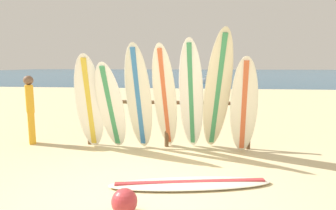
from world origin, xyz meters
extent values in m
plane|color=beige|center=(0.00, 0.00, 0.00)|extent=(120.00, 120.00, 0.00)
cube|color=navy|center=(0.00, 58.00, 0.00)|extent=(120.00, 80.00, 0.01)
cylinder|color=brown|center=(-1.74, 2.61, 0.57)|extent=(0.09, 0.09, 1.14)
cylinder|color=brown|center=(0.03, 2.61, 0.57)|extent=(0.09, 0.09, 1.14)
cylinder|color=brown|center=(1.80, 2.61, 0.57)|extent=(0.09, 0.09, 1.14)
cylinder|color=brown|center=(0.03, 2.61, 0.99)|extent=(3.65, 0.08, 0.08)
ellipsoid|color=white|center=(-1.55, 2.18, 1.02)|extent=(0.64, 0.71, 2.04)
cube|color=gold|center=(-1.55, 2.18, 1.02)|extent=(0.16, 0.63, 1.88)
ellipsoid|color=white|center=(-1.08, 2.16, 0.94)|extent=(0.64, 0.87, 1.88)
cube|color=#388C59|center=(-1.08, 2.16, 0.94)|extent=(0.18, 0.78, 1.74)
ellipsoid|color=silver|center=(-0.51, 2.24, 1.12)|extent=(0.64, 0.75, 2.25)
cube|color=#3372B2|center=(-0.51, 2.24, 1.12)|extent=(0.19, 0.65, 2.07)
ellipsoid|color=white|center=(0.04, 2.22, 1.11)|extent=(0.56, 1.16, 2.22)
cube|color=#CC5933|center=(0.04, 2.22, 1.11)|extent=(0.17, 1.06, 2.05)
ellipsoid|color=white|center=(0.57, 2.31, 1.16)|extent=(0.59, 0.97, 2.33)
cube|color=#388C59|center=(0.57, 2.31, 1.16)|extent=(0.18, 0.87, 2.15)
ellipsoid|color=beige|center=(1.10, 2.24, 1.25)|extent=(0.70, 1.22, 2.49)
cube|color=#388C59|center=(1.10, 2.24, 1.25)|extent=(0.26, 1.08, 2.30)
ellipsoid|color=white|center=(1.61, 2.16, 0.99)|extent=(0.58, 0.69, 1.98)
cube|color=#CC5933|center=(1.61, 2.16, 0.99)|extent=(0.15, 0.61, 1.83)
ellipsoid|color=silver|center=(0.63, 0.59, 0.04)|extent=(2.51, 0.93, 0.07)
cube|color=#B73338|center=(0.63, 0.59, 0.04)|extent=(2.25, 0.48, 0.08)
cube|color=gold|center=(-3.07, 2.50, 0.37)|extent=(0.23, 0.25, 0.73)
cube|color=gold|center=(-3.07, 2.50, 1.04)|extent=(0.28, 0.30, 0.62)
sphere|color=brown|center=(-3.07, 2.50, 1.46)|extent=(0.21, 0.21, 0.21)
cube|color=silver|center=(1.75, 25.16, 0.18)|extent=(2.52, 0.98, 0.35)
cube|color=silver|center=(1.75, 25.16, 0.54)|extent=(0.93, 0.60, 0.36)
sphere|color=#B73338|center=(-0.15, -0.32, 0.16)|extent=(0.32, 0.32, 0.32)
camera|label=1|loc=(0.73, -3.50, 1.81)|focal=30.42mm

